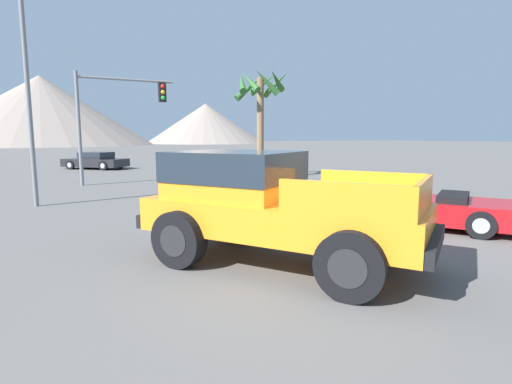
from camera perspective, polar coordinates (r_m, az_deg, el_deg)
name	(u,v)px	position (r m, az deg, el deg)	size (l,w,h in m)	color
ground_plane	(299,262)	(7.19, 6.18, -9.96)	(320.00, 320.00, 0.00)	#5B5956
orange_pickup_truck	(264,200)	(6.99, 1.11, -1.11)	(4.36, 5.16, 1.94)	orange
red_convertible_car	(418,208)	(10.82, 22.12, -2.09)	(4.00, 4.81, 1.06)	#B21419
parked_car_dark	(96,160)	(29.27, -21.92, 4.21)	(4.29, 4.19, 1.14)	#232328
traffic_light_main	(119,106)	(19.79, -18.94, 11.53)	(4.36, 0.38, 5.04)	slate
street_lamp_post	(25,47)	(14.56, -30.17, 17.46)	(0.90, 0.24, 8.17)	slate
palm_tree_tall	(260,97)	(21.09, 0.65, 13.46)	(2.71, 2.64, 5.62)	brown
distant_mountain_range	(37,117)	(120.65, -28.83, 9.33)	(117.31, 71.65, 17.05)	gray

